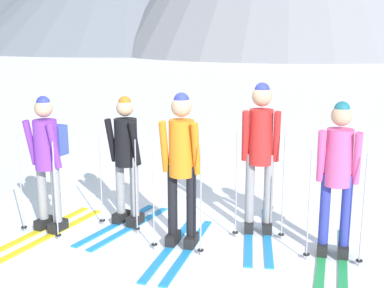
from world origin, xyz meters
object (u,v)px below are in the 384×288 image
skier_in_black (126,157)px  skier_in_orange (181,164)px  skier_in_red (260,149)px  skier_in_purple (47,157)px  skier_in_pink (338,171)px

skier_in_black → skier_in_orange: bearing=-34.1°
skier_in_black → skier_in_red: skier_in_red is taller
skier_in_purple → skier_in_orange: skier_in_orange is taller
skier_in_orange → skier_in_pink: bearing=1.0°
skier_in_pink → skier_in_purple: bearing=176.9°
skier_in_black → skier_in_pink: (2.47, -0.51, 0.07)m
skier_in_red → skier_in_orange: bearing=-146.7°
skier_in_red → skier_in_purple: bearing=-172.2°
skier_in_black → skier_in_red: 1.65m
skier_in_orange → skier_in_pink: size_ratio=1.03×
skier_in_pink → skier_in_black: bearing=168.4°
skier_in_black → skier_in_red: size_ratio=0.90×
skier_in_black → skier_in_purple: bearing=-159.3°
skier_in_red → skier_in_pink: size_ratio=1.06×
skier_in_black → skier_in_orange: skier_in_orange is taller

